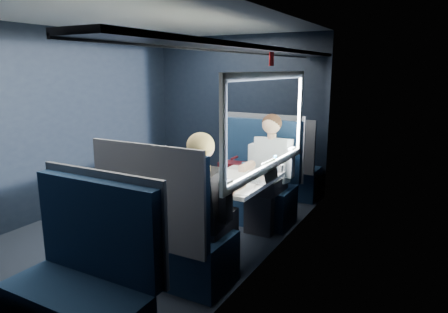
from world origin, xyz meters
The scene contains 13 objects.
ground centered at (0.00, 0.00, -0.01)m, with size 2.80×4.20×0.01m, color black.
room_shell centered at (0.02, 0.00, 1.48)m, with size 3.00×4.40×2.40m.
table centered at (1.03, 0.00, 0.66)m, with size 0.62×1.00×0.74m.
seat_bay_near centered at (0.84, 0.87, 0.42)m, with size 1.04×0.62×1.26m.
seat_bay_far centered at (0.85, -0.87, 0.41)m, with size 1.04×0.62×1.26m.
seat_row_front centered at (0.85, 1.80, 0.41)m, with size 1.04×0.51×1.16m.
seat_row_back centered at (0.85, -1.80, 0.41)m, with size 1.04×0.51×1.16m.
man centered at (1.10, 0.70, 0.72)m, with size 0.53×0.56×1.32m.
woman centered at (1.10, -0.71, 0.73)m, with size 0.53×0.56×1.32m.
papers centered at (1.00, -0.11, 0.74)m, with size 0.58×0.84×0.01m, color white.
laptop centered at (1.33, 0.03, 0.80)m, with size 0.23×0.29×0.21m.
bottle_small centered at (1.33, 0.30, 0.83)m, with size 0.06×0.06×0.21m.
cup centered at (1.33, 0.44, 0.78)m, with size 0.07×0.07×0.08m, color white.
Camera 1 is at (2.76, -3.40, 1.81)m, focal length 32.00 mm.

